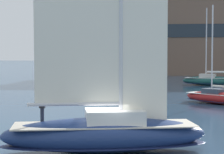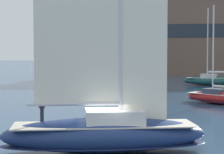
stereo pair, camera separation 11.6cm
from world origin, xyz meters
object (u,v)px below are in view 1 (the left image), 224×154
object	(u,v)px
tree_shore_center	(119,20)
sailboat_main	(105,130)
sailboat_moored_mid_channel	(216,97)

from	to	relation	value
tree_shore_center	sailboat_main	bearing A→B (deg)	-83.94
tree_shore_center	sailboat_moored_mid_channel	distance (m)	48.69
sailboat_main	sailboat_moored_mid_channel	bearing A→B (deg)	70.17
tree_shore_center	sailboat_main	size ratio (longest dim) A/B	1.10
sailboat_main	sailboat_moored_mid_channel	world-z (taller)	sailboat_main
sailboat_main	sailboat_moored_mid_channel	size ratio (longest dim) A/B	1.52
sailboat_moored_mid_channel	tree_shore_center	bearing A→B (deg)	108.60
sailboat_moored_mid_channel	sailboat_main	bearing A→B (deg)	-109.83
sailboat_main	tree_shore_center	bearing A→B (deg)	96.06
sailboat_main	sailboat_moored_mid_channel	distance (m)	23.59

